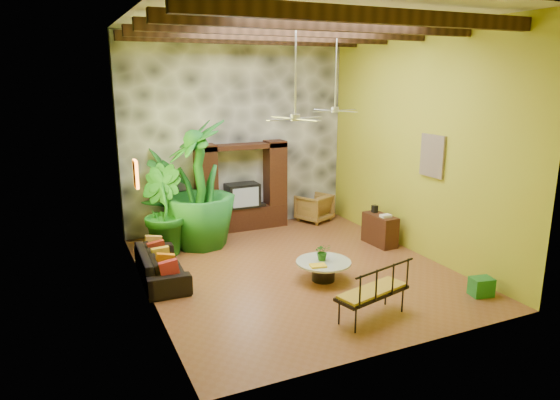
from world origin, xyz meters
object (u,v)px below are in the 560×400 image
tall_plant_b (162,210)px  ceiling_fan_front (295,106)px  tall_plant_c (199,184)px  green_bin (481,287)px  entertainment_center (242,193)px  side_console (380,230)px  coffee_table (323,268)px  wicker_armchair (314,208)px  iron_bench (375,289)px  sofa (161,265)px  ceiling_fan_back (335,101)px  tall_plant_a (166,194)px

tall_plant_b → ceiling_fan_front: bearing=-50.5°
ceiling_fan_front → tall_plant_c: size_ratio=0.62×
tall_plant_b → green_bin: size_ratio=5.13×
entertainment_center → side_console: entertainment_center is taller
tall_plant_b → coffee_table: 3.94m
entertainment_center → green_bin: entertainment_center is taller
wicker_armchair → side_console: bearing=76.4°
iron_bench → green_bin: iron_bench is taller
ceiling_fan_front → tall_plant_b: size_ratio=0.92×
side_console → iron_bench: bearing=-129.6°
sofa → tall_plant_b: 1.72m
wicker_armchair → green_bin: bearing=70.2°
entertainment_center → tall_plant_c: 1.70m
ceiling_fan_back → wicker_armchair: ceiling_fan_back is taller
tall_plant_c → iron_bench: size_ratio=2.08×
tall_plant_c → coffee_table: bearing=-61.8°
green_bin → ceiling_fan_front: bearing=141.8°
entertainment_center → tall_plant_b: size_ratio=1.19×
side_console → wicker_armchair: bearing=98.3°
sofa → wicker_armchair: 5.31m
ceiling_fan_back → tall_plant_a: (-3.58, 1.95, -2.26)m
ceiling_fan_front → tall_plant_c: 3.50m
green_bin → coffee_table: bearing=141.6°
coffee_table → entertainment_center: bearing=94.0°
side_console → green_bin: 3.18m
ceiling_fan_back → sofa: bearing=-172.1°
tall_plant_c → iron_bench: 5.20m
sofa → side_console: size_ratio=2.25×
tall_plant_a → tall_plant_b: (-0.31, -1.01, -0.13)m
tall_plant_a → side_console: bearing=-29.4°
ceiling_fan_back → coffee_table: ceiling_fan_back is taller
wicker_armchair → entertainment_center: bearing=-28.1°
green_bin → wicker_armchair: bearing=95.1°
coffee_table → iron_bench: (-0.05, -1.81, 0.29)m
coffee_table → ceiling_fan_front: bearing=142.6°
tall_plant_a → tall_plant_c: tall_plant_c is taller
tall_plant_b → side_console: 5.14m
wicker_armchair → ceiling_fan_front: bearing=31.4°
tall_plant_a → tall_plant_b: tall_plant_a is taller
entertainment_center → side_console: size_ratio=2.61×
coffee_table → green_bin: coffee_table is taller
tall_plant_c → sofa: bearing=-127.3°
ceiling_fan_front → tall_plant_c: (-1.17, 2.69, -1.90)m
tall_plant_b → green_bin: 6.84m
tall_plant_a → ceiling_fan_front: bearing=-63.4°
iron_bench → side_console: size_ratio=1.57×
ceiling_fan_back → coffee_table: size_ratio=1.70×
tall_plant_b → coffee_table: tall_plant_b is taller
wicker_armchair → tall_plant_b: bearing=-13.5°
ceiling_fan_back → green_bin: bearing=-75.5°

